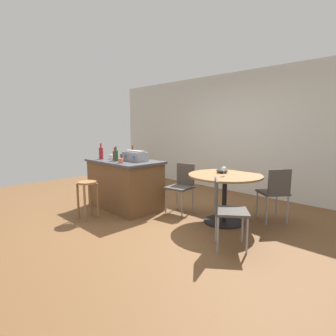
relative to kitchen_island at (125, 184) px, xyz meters
name	(u,v)px	position (x,y,z in m)	size (l,w,h in m)	color
ground_plane	(158,216)	(0.79, 0.09, -0.45)	(8.80, 8.80, 0.00)	brown
back_wall	(239,133)	(0.79, 2.62, 0.90)	(8.00, 0.10, 2.70)	beige
kitchen_island	(125,184)	(0.00, 0.00, 0.00)	(1.40, 0.83, 0.89)	brown
wooden_stool	(87,192)	(0.08, -0.80, -0.01)	(0.30, 0.30, 0.62)	olive
dining_table	(225,186)	(1.76, 0.62, 0.14)	(1.13, 1.13, 0.77)	black
folding_chair_near	(275,191)	(2.30, 1.20, 0.06)	(0.56, 0.56, 0.86)	#47423D
folding_chair_far	(182,184)	(0.91, 0.56, 0.05)	(0.46, 0.46, 0.85)	#47423D
folding_chair_left	(226,207)	(2.27, -0.13, 0.06)	(0.56, 0.56, 0.86)	#47423D
toolbox	(135,156)	(0.20, 0.09, 0.53)	(0.47, 0.25, 0.19)	gray
bottle_0	(101,153)	(-0.45, -0.20, 0.56)	(0.08, 0.08, 0.30)	maroon
bottle_1	(115,155)	(-0.11, -0.13, 0.53)	(0.07, 0.07, 0.24)	maroon
bottle_2	(133,154)	(-0.06, 0.24, 0.54)	(0.07, 0.07, 0.26)	#603314
bottle_3	(116,155)	(-0.01, -0.16, 0.54)	(0.07, 0.07, 0.26)	#194C23
cup_0	(121,161)	(0.28, -0.27, 0.48)	(0.11, 0.08, 0.08)	#DB6651
cup_1	(112,157)	(-0.32, -0.06, 0.49)	(0.11, 0.08, 0.09)	white
cup_2	(122,156)	(-0.34, 0.20, 0.48)	(0.12, 0.08, 0.08)	#383838
wine_glass	(224,169)	(1.81, 0.50, 0.43)	(0.07, 0.07, 0.14)	silver
serving_bowl	(222,171)	(1.63, 0.72, 0.35)	(0.18, 0.18, 0.07)	#383838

